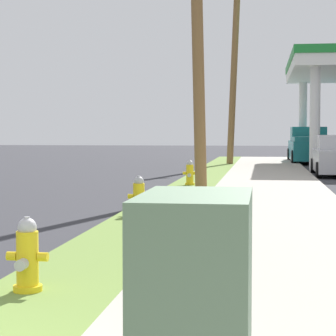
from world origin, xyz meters
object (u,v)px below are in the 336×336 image
at_px(fire_hydrant_second, 139,198).
at_px(truck_teal_at_far_bay, 309,146).
at_px(utility_pole_background, 234,72).
at_px(fire_hydrant_nearest, 27,259).
at_px(utility_pole_midground, 198,37).
at_px(fire_hydrant_third, 190,174).

bearing_deg(fire_hydrant_second, truck_teal_at_far_bay, 79.00).
relative_size(utility_pole_background, truck_teal_at_far_bay, 1.64).
bearing_deg(fire_hydrant_nearest, utility_pole_background, 88.29).
distance_m(utility_pole_midground, truck_teal_at_far_bay, 19.61).
relative_size(utility_pole_midground, truck_teal_at_far_bay, 1.51).
bearing_deg(fire_hydrant_nearest, utility_pole_midground, 87.56).
distance_m(fire_hydrant_second, fire_hydrant_third, 7.41).
relative_size(fire_hydrant_nearest, fire_hydrant_second, 1.00).
relative_size(fire_hydrant_nearest, truck_teal_at_far_bay, 0.14).
bearing_deg(utility_pole_background, fire_hydrant_nearest, -91.71).
distance_m(utility_pole_background, truck_teal_at_far_bay, 6.42).
distance_m(fire_hydrant_nearest, fire_hydrant_second, 6.35).
height_order(fire_hydrant_nearest, truck_teal_at_far_bay, truck_teal_at_far_bay).
bearing_deg(fire_hydrant_third, fire_hydrant_second, -91.41).
bearing_deg(fire_hydrant_third, utility_pole_midground, -76.63).
xyz_separation_m(fire_hydrant_second, fire_hydrant_third, (0.18, 7.41, 0.00)).
relative_size(fire_hydrant_second, utility_pole_midground, 0.09).
bearing_deg(fire_hydrant_third, truck_teal_at_far_bay, 75.03).
xyz_separation_m(utility_pole_midground, utility_pole_background, (0.31, 15.41, 0.35)).
height_order(fire_hydrant_third, truck_teal_at_far_bay, truck_teal_at_far_bay).
bearing_deg(truck_teal_at_far_bay, fire_hydrant_second, -101.00).
xyz_separation_m(utility_pole_background, truck_teal_at_far_bay, (3.93, 3.44, -3.73)).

